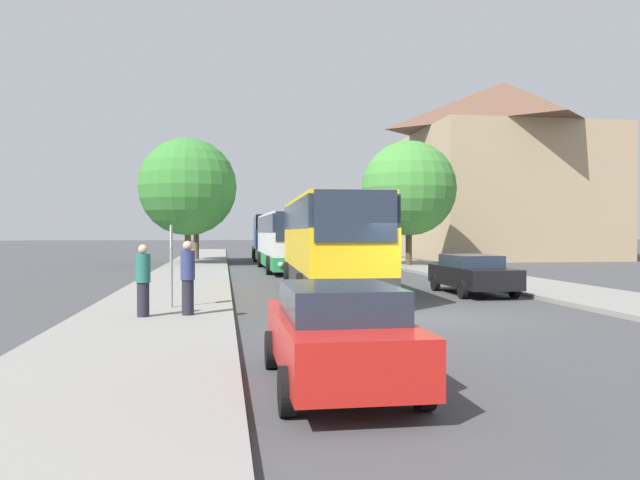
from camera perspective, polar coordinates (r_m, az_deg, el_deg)
ground_plane at (r=16.95m, az=9.40°, el=-6.92°), size 300.00×300.00×0.00m
sidewalk_left at (r=16.19m, az=-15.04°, el=-7.02°), size 4.00×120.00×0.15m
building_right_background at (r=55.17m, az=16.44°, el=6.13°), size 14.73×14.12×14.87m
bus_front at (r=22.52m, az=0.86°, el=-0.32°), size 3.14×11.17×3.44m
bus_middle at (r=36.29m, az=-3.23°, el=-0.03°), size 2.77×11.89×3.28m
bus_rear at (r=50.10m, az=-4.63°, el=0.32°), size 2.94×11.19×3.50m
parked_car_left_curb at (r=9.16m, az=1.63°, el=-8.51°), size 1.95×4.38×1.50m
parked_car_right_near at (r=23.21m, az=13.75°, el=-2.97°), size 2.08×4.63×1.42m
parked_car_right_far at (r=40.09m, az=4.39°, el=-1.41°), size 2.13×4.69×1.40m
bus_stop_sign at (r=17.82m, az=-13.45°, el=-1.43°), size 0.08×0.45×2.30m
pedestrian_waiting_near at (r=16.10m, az=-15.87°, el=-3.55°), size 0.36×0.36×1.79m
pedestrian_waiting_far at (r=16.17m, az=-12.00°, el=-3.35°), size 0.36×0.36×1.88m
tree_left_near at (r=48.29m, az=-11.26°, el=3.16°), size 4.24×4.24×6.27m
tree_left_far at (r=42.40m, az=-12.01°, el=4.78°), size 6.46×6.46×8.32m
tree_right_near at (r=39.99m, az=8.13°, el=4.69°), size 6.01×6.01×7.86m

